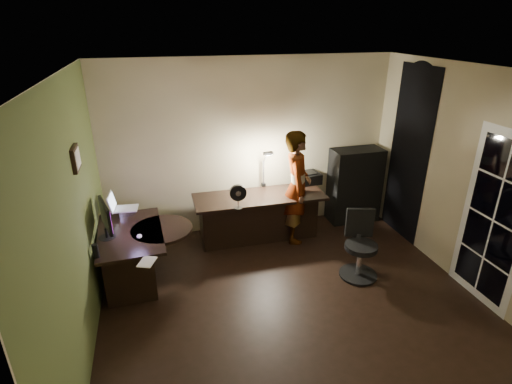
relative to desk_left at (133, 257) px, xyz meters
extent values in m
cube|color=black|center=(1.83, -0.85, -0.37)|extent=(4.50, 4.00, 0.01)
cube|color=silver|center=(1.83, -0.85, 2.34)|extent=(4.50, 4.00, 0.01)
cube|color=tan|center=(1.83, 1.16, 0.99)|extent=(4.50, 0.01, 2.70)
cube|color=tan|center=(1.83, -2.85, 0.99)|extent=(4.50, 0.01, 2.70)
cube|color=tan|center=(-0.42, -0.85, 0.99)|extent=(0.01, 4.00, 2.70)
cube|color=tan|center=(4.08, -0.85, 0.99)|extent=(0.01, 4.00, 2.70)
cube|color=#4C5B2C|center=(-0.41, -0.85, 0.99)|extent=(0.00, 4.00, 2.70)
cube|color=black|center=(4.07, 0.30, 0.94)|extent=(0.01, 0.90, 2.60)
cube|color=white|center=(4.07, -1.40, 0.69)|extent=(0.02, 0.92, 2.10)
cube|color=black|center=(-0.39, -0.40, 1.49)|extent=(0.04, 0.30, 0.25)
cube|color=black|center=(0.00, 0.00, 0.00)|extent=(0.83, 1.29, 0.73)
cube|color=black|center=(1.85, 0.65, 0.01)|extent=(1.97, 0.70, 0.74)
cube|color=black|center=(3.57, 0.91, 0.26)|extent=(0.83, 0.42, 1.24)
cube|color=silver|center=(-0.06, 0.54, 0.40)|extent=(0.26, 0.23, 0.09)
cube|color=silver|center=(-0.06, 0.54, 0.55)|extent=(0.37, 0.35, 0.24)
cube|color=black|center=(-0.26, -0.07, 0.52)|extent=(0.24, 0.53, 0.34)
ellipsoid|color=silver|center=(0.11, -0.15, 0.37)|extent=(0.08, 0.11, 0.04)
cube|color=black|center=(0.15, 0.25, 0.35)|extent=(0.10, 0.14, 0.01)
cube|color=black|center=(-0.01, -0.33, 0.36)|extent=(0.11, 0.12, 0.01)
cylinder|color=black|center=(-0.34, -0.51, 0.44)|extent=(0.09, 0.09, 0.17)
cube|color=silver|center=(0.20, -0.74, 0.36)|extent=(0.23, 0.26, 0.01)
cube|color=black|center=(1.45, 0.31, 0.55)|extent=(0.25, 0.15, 0.36)
cube|color=#0F5286|center=(2.38, 0.61, 0.42)|extent=(0.22, 0.12, 0.10)
cube|color=black|center=(2.72, 0.96, 0.46)|extent=(0.45, 0.37, 0.18)
cube|color=black|center=(2.01, 0.98, 0.71)|extent=(0.17, 0.31, 0.69)
cube|color=black|center=(2.87, -0.64, 0.09)|extent=(0.62, 0.62, 0.90)
imported|color=#D8A88C|center=(2.40, 0.53, 0.50)|extent=(0.58, 0.71, 1.73)
camera|label=1|loc=(0.41, -4.62, 2.78)|focal=28.00mm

